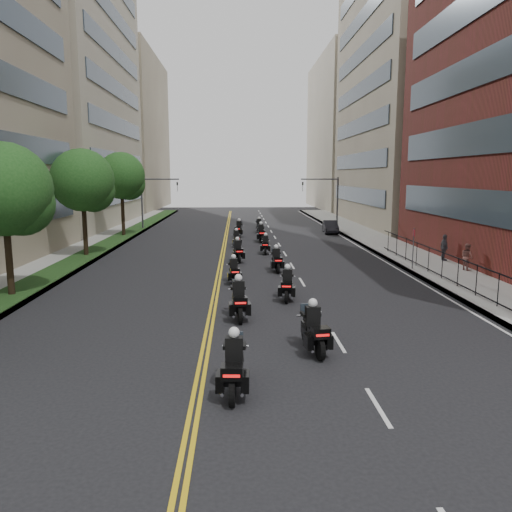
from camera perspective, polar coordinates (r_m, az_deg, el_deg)
The scene contains 27 objects.
ground at distance 13.13m, azimuth -0.44°, elevation -17.11°, with size 160.00×160.00×0.00m, color black.
sidewalk_right at distance 39.21m, azimuth 16.22°, elevation 0.43°, with size 4.00×90.00×0.15m, color gray.
sidewalk_left at distance 38.99m, azimuth -19.52°, elevation 0.22°, with size 4.00×90.00×0.15m, color gray.
grass_strip at distance 38.75m, azimuth -18.40°, elevation 0.36°, with size 2.00×90.00×0.04m, color #163613.
building_right_tan at distance 64.28m, azimuth 18.55°, elevation 16.98°, with size 15.11×28.00×30.00m.
building_right_far at distance 92.66m, azimuth 11.82°, elevation 13.48°, with size 15.00×28.00×26.00m, color #9E967F.
building_left_mid at distance 64.53m, azimuth -22.95°, elevation 18.51°, with size 16.11×28.00×34.00m.
building_left_far at distance 92.62m, azimuth -16.12°, elevation 13.32°, with size 16.00×28.00×26.00m, color gray.
iron_fence at distance 26.79m, azimuth 22.96°, elevation -2.10°, with size 0.05×28.00×1.50m.
street_trees at distance 32.21m, azimuth -21.75°, elevation 7.35°, with size 4.40×38.40×7.98m.
traffic_signal_right at distance 54.71m, azimuth 8.31°, elevation 6.91°, with size 4.09×0.20×5.60m.
traffic_signal_left at distance 54.59m, azimuth -11.94°, elevation 6.80°, with size 4.09×0.20×5.60m.
motorcycle_0 at distance 13.72m, azimuth -2.54°, elevation -12.65°, with size 0.60×2.45×1.81m.
motorcycle_1 at distance 16.81m, azimuth 6.60°, elevation -8.55°, with size 0.74×2.43×1.80m.
motorcycle_2 at distance 20.48m, azimuth -1.98°, elevation -5.20°, with size 0.63×2.49×1.83m.
motorcycle_3 at distance 23.58m, azimuth 3.59°, elevation -3.41°, with size 0.70×2.29×1.70m.
motorcycle_4 at distance 27.10m, azimuth -2.55°, elevation -1.84°, with size 0.60×2.15×1.59m.
motorcycle_5 at distance 30.42m, azimuth 2.34°, elevation -0.56°, with size 0.55×2.24×1.65m.
motorcycle_6 at distance 33.82m, azimuth -2.10°, elevation 0.46°, with size 0.69×2.30×1.70m.
motorcycle_7 at distance 37.33m, azimuth 1.10°, elevation 1.21°, with size 0.56×2.13×1.57m.
motorcycle_8 at distance 40.97m, azimuth -2.23°, elevation 1.91°, with size 0.56×2.09×1.54m.
motorcycle_9 at distance 43.81m, azimuth 0.57°, elevation 2.53°, with size 0.59×2.45×1.81m.
motorcycle_10 at distance 47.49m, azimuth -1.96°, elevation 3.02°, with size 0.73×2.38×1.76m.
motorcycle_11 at distance 50.94m, azimuth 0.38°, elevation 3.40°, with size 0.64×2.23×1.65m.
parked_sedan at distance 51.23m, azimuth 8.51°, elevation 3.31°, with size 1.34×3.85×1.27m, color black.
pedestrian_b at distance 32.63m, azimuth 22.98°, elevation -0.09°, with size 0.78×0.61×1.61m, color brown.
pedestrian_c at distance 35.66m, azimuth 20.72°, elevation 0.91°, with size 1.03×0.43×1.76m, color #434149.
Camera 1 is at (-0.35, -11.76, 5.83)m, focal length 35.00 mm.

